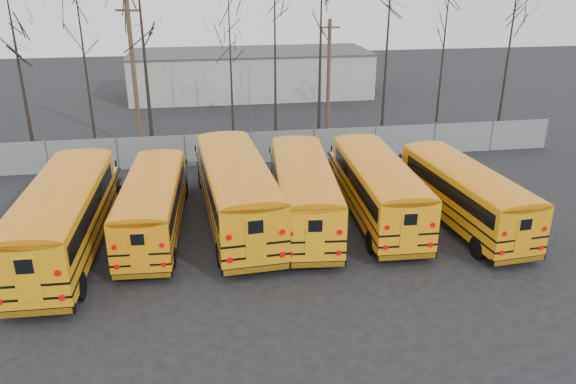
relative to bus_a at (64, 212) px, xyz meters
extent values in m
plane|color=black|center=(8.83, -1.32, -1.93)|extent=(120.00, 120.00, 0.00)
cube|color=gray|center=(8.83, 10.68, -0.93)|extent=(40.00, 0.04, 2.00)
cube|color=#B8B7B3|center=(10.83, 30.68, 0.07)|extent=(22.00, 8.00, 4.00)
cylinder|color=black|center=(-1.31, -3.69, -1.40)|extent=(0.33, 1.07, 1.06)
cylinder|color=black|center=(1.09, -3.77, -1.40)|extent=(0.33, 1.07, 1.06)
cylinder|color=black|center=(-1.04, 5.23, -1.40)|extent=(0.33, 1.07, 1.06)
cylinder|color=black|center=(1.36, 5.16, -1.40)|extent=(0.33, 1.07, 1.06)
cube|color=orange|center=(-0.01, -0.28, -0.15)|extent=(2.95, 9.96, 2.50)
cube|color=orange|center=(0.17, 5.57, -0.87)|extent=(2.44, 1.88, 1.06)
cube|color=black|center=(-0.01, -0.49, 0.41)|extent=(2.96, 8.90, 0.74)
cube|color=black|center=(0.02, 0.63, -0.92)|extent=(3.04, 11.79, 0.10)
cube|color=black|center=(0.02, 0.63, -0.39)|extent=(3.04, 11.79, 0.10)
cube|color=black|center=(-0.15, -5.11, -1.45)|extent=(2.73, 0.32, 0.30)
cube|color=black|center=(0.19, 6.42, -1.45)|extent=(2.56, 0.29, 0.28)
cube|color=orange|center=(-0.16, -5.23, -0.18)|extent=(0.80, 0.07, 1.65)
cylinder|color=#B20505|center=(0.85, -5.27, -0.92)|extent=(0.24, 0.05, 0.23)
cylinder|color=#B20505|center=(0.85, -5.27, 0.04)|extent=(0.24, 0.05, 0.23)
cylinder|color=black|center=(2.29, -1.83, -1.47)|extent=(0.31, 0.93, 0.92)
cylinder|color=black|center=(4.37, -1.95, -1.47)|extent=(0.31, 0.93, 0.92)
cylinder|color=black|center=(2.73, 5.89, -1.47)|extent=(0.31, 0.93, 0.92)
cylinder|color=black|center=(4.81, 5.77, -1.47)|extent=(0.31, 0.93, 0.92)
cube|color=orange|center=(3.50, 1.10, -0.39)|extent=(2.79, 8.68, 2.16)
cube|color=orange|center=(3.79, 6.15, -1.01)|extent=(2.16, 1.68, 0.92)
cube|color=black|center=(3.49, 0.92, 0.10)|extent=(2.77, 7.76, 0.64)
cube|color=black|center=(3.55, 1.88, -1.06)|extent=(2.91, 10.26, 0.08)
cube|color=black|center=(3.55, 1.88, -0.60)|extent=(2.91, 10.26, 0.08)
cube|color=black|center=(3.26, -3.08, -1.52)|extent=(2.36, 0.34, 0.26)
cube|color=black|center=(3.83, 6.89, -1.52)|extent=(2.22, 0.31, 0.24)
cube|color=orange|center=(3.25, -3.18, -0.41)|extent=(0.69, 0.08, 1.43)
cylinder|color=#B20505|center=(2.38, -3.14, -1.06)|extent=(0.20, 0.05, 0.20)
cylinder|color=#B20505|center=(4.13, -3.24, -1.06)|extent=(0.20, 0.05, 0.20)
cylinder|color=#B20505|center=(2.38, -3.14, -0.23)|extent=(0.20, 0.05, 0.20)
cylinder|color=#B20505|center=(4.13, -3.24, -0.23)|extent=(0.20, 0.05, 0.20)
cylinder|color=black|center=(6.33, -2.07, -1.39)|extent=(0.37, 1.10, 1.08)
cylinder|color=black|center=(8.76, -1.91, -1.39)|extent=(0.37, 1.10, 1.08)
cylinder|color=black|center=(5.72, 6.97, -1.39)|extent=(0.37, 1.10, 1.08)
cylinder|color=black|center=(8.15, 7.13, -1.39)|extent=(0.37, 1.10, 1.08)
cube|color=orange|center=(7.31, 1.51, -0.12)|extent=(3.37, 10.19, 2.53)
cube|color=orange|center=(6.91, 7.43, -0.85)|extent=(2.55, 1.99, 1.08)
cube|color=black|center=(7.32, 1.29, 0.44)|extent=(3.34, 9.12, 0.76)
cube|color=black|center=(7.25, 2.42, -0.90)|extent=(3.53, 12.05, 0.10)
cube|color=black|center=(7.25, 2.42, -0.37)|extent=(3.53, 12.05, 0.10)
cube|color=black|center=(7.64, -3.39, -1.44)|extent=(2.77, 0.42, 0.30)
cube|color=black|center=(6.85, 8.29, -1.44)|extent=(2.60, 0.39, 0.28)
cube|color=orange|center=(7.65, -3.51, -0.15)|extent=(0.81, 0.10, 1.67)
cylinder|color=#B20505|center=(6.63, -3.59, -0.90)|extent=(0.24, 0.06, 0.24)
cylinder|color=#B20505|center=(8.67, -3.45, -0.90)|extent=(0.24, 0.06, 0.24)
cylinder|color=#B20505|center=(6.63, -3.59, 0.07)|extent=(0.24, 0.06, 0.24)
cylinder|color=#B20505|center=(8.67, -3.45, 0.07)|extent=(0.24, 0.06, 0.24)
cylinder|color=black|center=(8.95, -1.93, -1.43)|extent=(0.37, 1.02, 1.00)
cylinder|color=black|center=(11.21, -2.14, -1.43)|extent=(0.37, 1.02, 1.00)
cylinder|color=black|center=(9.72, 6.46, -1.43)|extent=(0.37, 1.02, 1.00)
cylinder|color=black|center=(11.97, 6.26, -1.43)|extent=(0.37, 1.02, 1.00)
cube|color=#FDA30F|center=(10.38, 1.21, -0.25)|extent=(3.34, 9.52, 2.36)
cube|color=#FDA30F|center=(10.88, 6.71, -0.93)|extent=(2.40, 1.90, 1.00)
cube|color=black|center=(10.36, 1.01, 0.28)|extent=(3.29, 8.52, 0.70)
cube|color=black|center=(10.45, 2.06, -0.98)|extent=(3.53, 11.24, 0.09)
cube|color=black|center=(10.45, 2.06, -0.48)|extent=(3.53, 11.24, 0.09)
cube|color=black|center=(9.96, -3.33, -1.48)|extent=(2.58, 0.45, 0.28)
cube|color=black|center=(10.95, 7.51, -1.48)|extent=(2.42, 0.42, 0.26)
cube|color=#FDA30F|center=(9.95, -3.44, -0.27)|extent=(0.75, 0.11, 1.55)
cylinder|color=#B20505|center=(9.00, -3.37, -0.98)|extent=(0.22, 0.06, 0.22)
cylinder|color=#B20505|center=(10.90, -3.54, -0.98)|extent=(0.22, 0.06, 0.22)
cylinder|color=#B20505|center=(9.00, -3.37, -0.07)|extent=(0.22, 0.06, 0.22)
cylinder|color=#B20505|center=(10.90, -3.54, -0.07)|extent=(0.22, 0.06, 0.22)
cylinder|color=black|center=(12.75, -1.96, -1.44)|extent=(0.31, 1.00, 0.99)
cylinder|color=black|center=(14.98, -2.04, -1.44)|extent=(0.31, 1.00, 0.99)
cylinder|color=black|center=(13.06, 6.33, -1.44)|extent=(0.31, 1.00, 0.99)
cylinder|color=black|center=(15.29, 6.25, -1.44)|extent=(0.31, 1.00, 0.99)
cube|color=#FF9C0F|center=(13.98, 1.21, -0.27)|extent=(2.81, 9.28, 2.32)
cube|color=#FF9C0F|center=(14.18, 6.64, -0.94)|extent=(2.28, 1.76, 0.99)
cube|color=black|center=(13.98, 1.01, 0.24)|extent=(2.81, 8.29, 0.69)
cube|color=black|center=(14.02, 2.05, -0.99)|extent=(2.90, 10.98, 0.09)
cube|color=black|center=(14.02, 2.05, -0.50)|extent=(2.90, 10.98, 0.09)
cube|color=black|center=(13.82, -3.29, -1.48)|extent=(2.54, 0.31, 0.28)
cube|color=black|center=(14.21, 7.43, -1.48)|extent=(2.38, 0.28, 0.26)
cube|color=#FF9C0F|center=(13.82, -3.40, -0.30)|extent=(0.74, 0.07, 1.53)
cylinder|color=#B20505|center=(12.88, -3.37, -0.99)|extent=(0.22, 0.05, 0.22)
cylinder|color=#B20505|center=(14.75, -3.44, -0.99)|extent=(0.22, 0.05, 0.22)
cylinder|color=#B20505|center=(12.88, -3.37, -0.10)|extent=(0.22, 0.05, 0.22)
cylinder|color=#B20505|center=(14.75, -3.44, -0.10)|extent=(0.22, 0.05, 0.22)
cylinder|color=black|center=(17.01, -3.14, -1.46)|extent=(0.34, 0.96, 0.94)
cylinder|color=black|center=(19.13, -2.96, -1.46)|extent=(0.34, 0.96, 0.94)
cylinder|color=black|center=(16.33, 4.75, -1.46)|extent=(0.34, 0.96, 0.94)
cylinder|color=black|center=(18.45, 4.93, -1.46)|extent=(0.34, 0.96, 0.94)
cube|color=orange|center=(17.81, 0.00, -0.35)|extent=(3.10, 8.94, 2.22)
cube|color=orange|center=(17.36, 5.17, -0.99)|extent=(2.25, 1.78, 0.94)
cube|color=black|center=(17.82, -0.19, 0.15)|extent=(3.06, 8.00, 0.66)
cube|color=black|center=(17.74, 0.80, -1.03)|extent=(3.26, 10.56, 0.08)
cube|color=black|center=(17.74, 0.80, -0.56)|extent=(3.26, 10.56, 0.08)
cube|color=black|center=(18.17, -4.27, -1.51)|extent=(2.42, 0.41, 0.26)
cube|color=black|center=(17.30, 5.92, -1.51)|extent=(2.27, 0.38, 0.25)
cube|color=orange|center=(18.18, -4.38, -0.37)|extent=(0.71, 0.10, 1.46)
cylinder|color=#B20505|center=(17.29, -4.46, -1.03)|extent=(0.21, 0.06, 0.21)
cylinder|color=#B20505|center=(19.08, -4.31, -1.03)|extent=(0.21, 0.06, 0.21)
cylinder|color=#B20505|center=(17.29, -4.46, -0.18)|extent=(0.21, 0.06, 0.21)
cylinder|color=#B20505|center=(19.08, -4.31, -0.18)|extent=(0.21, 0.06, 0.21)
cylinder|color=#4D3D2C|center=(1.76, 15.32, 2.83)|extent=(0.30, 0.30, 9.51)
cube|color=#4D3D2C|center=(1.76, 15.32, 6.95)|extent=(1.61, 0.75, 0.13)
cylinder|color=#4C372B|center=(14.79, 15.47, 2.16)|extent=(0.25, 0.25, 8.18)
cube|color=#4C372B|center=(14.79, 15.47, 5.70)|extent=(1.46, 0.14, 0.11)
cone|color=black|center=(-4.87, 14.20, 2.92)|extent=(0.26, 0.26, 9.70)
cone|color=black|center=(-0.90, 13.72, 3.59)|extent=(0.26, 0.26, 11.03)
cone|color=black|center=(2.70, 13.44, 3.88)|extent=(0.26, 0.26, 11.62)
cone|color=black|center=(7.93, 12.98, 2.98)|extent=(0.26, 0.26, 9.82)
cone|color=black|center=(11.15, 16.05, 4.09)|extent=(0.26, 0.26, 12.04)
cone|color=black|center=(14.04, 14.84, 3.55)|extent=(0.26, 0.26, 10.95)
cone|color=black|center=(18.63, 14.79, 4.24)|extent=(0.26, 0.26, 12.33)
cone|color=black|center=(23.05, 15.55, 3.12)|extent=(0.26, 0.26, 10.10)
cone|color=black|center=(26.18, 12.39, 3.95)|extent=(0.26, 0.26, 11.75)
camera|label=1|loc=(5.81, -22.52, 9.47)|focal=35.00mm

